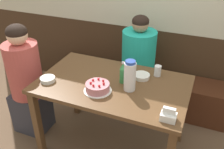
{
  "coord_description": "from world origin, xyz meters",
  "views": [
    {
      "loc": [
        0.7,
        -1.7,
        1.93
      ],
      "look_at": [
        -0.03,
        0.05,
        0.82
      ],
      "focal_mm": 40.0,
      "sensor_mm": 36.0,
      "label": 1
    }
  ],
  "objects": [
    {
      "name": "person_pale_blue_shirt",
      "position": [
        0.03,
        0.66,
        0.58
      ],
      "size": [
        0.36,
        0.36,
        1.19
      ],
      "rotation": [
        0.0,
        0.0,
        -1.57
      ],
      "color": "#33333D",
      "rests_on": "ground_plane"
    },
    {
      "name": "birthday_cake",
      "position": [
        -0.07,
        -0.16,
        0.8
      ],
      "size": [
        0.23,
        0.23,
        0.09
      ],
      "color": "white",
      "rests_on": "dining_table"
    },
    {
      "name": "bowl_soup_white",
      "position": [
        0.21,
        0.18,
        0.79
      ],
      "size": [
        0.15,
        0.15,
        0.04
      ],
      "color": "white",
      "rests_on": "dining_table"
    },
    {
      "name": "bowl_rice_small",
      "position": [
        -0.54,
        -0.19,
        0.79
      ],
      "size": [
        0.13,
        0.13,
        0.04
      ],
      "color": "white",
      "rests_on": "dining_table"
    },
    {
      "name": "glass_water_tall",
      "position": [
        0.33,
        0.27,
        0.82
      ],
      "size": [
        0.06,
        0.06,
        0.1
      ],
      "color": "silver",
      "rests_on": "dining_table"
    },
    {
      "name": "bench_seat",
      "position": [
        0.0,
        0.83,
        0.21
      ],
      "size": [
        2.11,
        0.38,
        0.43
      ],
      "color": "#472314",
      "rests_on": "ground_plane"
    },
    {
      "name": "water_pitcher",
      "position": [
        0.17,
        -0.04,
        0.9
      ],
      "size": [
        0.1,
        0.1,
        0.27
      ],
      "color": "white",
      "rests_on": "dining_table"
    },
    {
      "name": "ground_plane",
      "position": [
        0.0,
        0.0,
        0.0
      ],
      "size": [
        12.0,
        12.0,
        0.0
      ],
      "primitive_type": "plane",
      "color": "brown"
    },
    {
      "name": "napkin_holder",
      "position": [
        0.54,
        -0.3,
        0.81
      ],
      "size": [
        0.11,
        0.08,
        0.11
      ],
      "color": "white",
      "rests_on": "dining_table"
    },
    {
      "name": "soju_bottle",
      "position": [
        0.08,
        0.04,
        0.86
      ],
      "size": [
        0.06,
        0.06,
        0.2
      ],
      "color": "#388E4C",
      "rests_on": "dining_table"
    },
    {
      "name": "dining_table",
      "position": [
        0.0,
        0.0,
        0.67
      ],
      "size": [
        1.31,
        0.8,
        0.77
      ],
      "color": "brown",
      "rests_on": "ground_plane"
    },
    {
      "name": "person_teal_shirt",
      "position": [
        -0.91,
        -0.06,
        0.57
      ],
      "size": [
        0.34,
        0.33,
        1.2
      ],
      "color": "#33333D",
      "rests_on": "ground_plane"
    }
  ]
}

